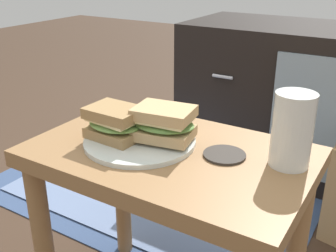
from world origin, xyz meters
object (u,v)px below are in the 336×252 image
(sandwich_back, at_px, (164,123))
(coaster, at_px, (224,155))
(plate, at_px, (140,141))
(beer_glass, at_px, (292,130))
(sandwich_front, at_px, (115,123))
(tv_cabinet, at_px, (307,101))

(sandwich_back, distance_m, coaster, 0.14)
(plate, height_order, beer_glass, beer_glass)
(sandwich_front, bearing_deg, sandwich_back, 21.69)
(plate, distance_m, coaster, 0.18)
(plate, bearing_deg, sandwich_front, -158.31)
(beer_glass, height_order, coaster, beer_glass)
(plate, xyz_separation_m, beer_glass, (0.29, 0.07, 0.06))
(sandwich_back, relative_size, beer_glass, 1.00)
(coaster, bearing_deg, sandwich_front, -165.52)
(tv_cabinet, xyz_separation_m, coaster, (0.05, -0.92, 0.17))
(coaster, bearing_deg, sandwich_back, -171.30)
(sandwich_back, bearing_deg, tv_cabinet, 85.32)
(tv_cabinet, relative_size, sandwich_front, 7.73)
(sandwich_front, height_order, sandwich_back, sandwich_back)
(plate, relative_size, sandwich_front, 1.87)
(tv_cabinet, distance_m, beer_glass, 0.93)
(plate, height_order, coaster, plate)
(sandwich_back, bearing_deg, sandwich_front, -158.31)
(beer_glass, relative_size, coaster, 1.68)
(tv_cabinet, distance_m, sandwich_back, 0.97)
(sandwich_back, bearing_deg, plate, -158.31)
(beer_glass, bearing_deg, sandwich_back, -168.43)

